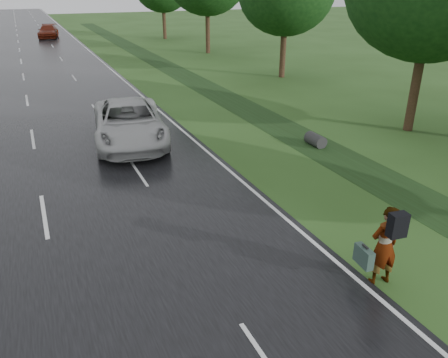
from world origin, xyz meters
TOP-DOWN VIEW (x-y plane):
  - road at (0.00, 45.00)m, footprint 14.00×180.00m
  - edge_stripe_east at (6.75, 45.00)m, footprint 0.12×180.00m
  - center_line at (0.00, 45.00)m, footprint 0.12×180.00m
  - drainage_ditch at (11.50, 18.71)m, footprint 2.20×120.00m
  - pedestrian at (7.17, 1.21)m, footprint 0.95×0.90m
  - white_pickup at (4.07, 13.77)m, footprint 3.93×6.86m
  - far_car_red at (3.79, 58.85)m, footprint 3.10×5.78m

SIDE VIEW (x-z plane):
  - road at x=0.00m, z-range 0.00..0.04m
  - drainage_ditch at x=11.50m, z-range -0.24..0.32m
  - edge_stripe_east at x=6.75m, z-range 0.04..0.05m
  - center_line at x=0.00m, z-range 0.04..0.05m
  - far_car_red at x=3.79m, z-range 0.04..1.63m
  - white_pickup at x=4.07m, z-range 0.04..1.84m
  - pedestrian at x=7.17m, z-range 0.03..2.09m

